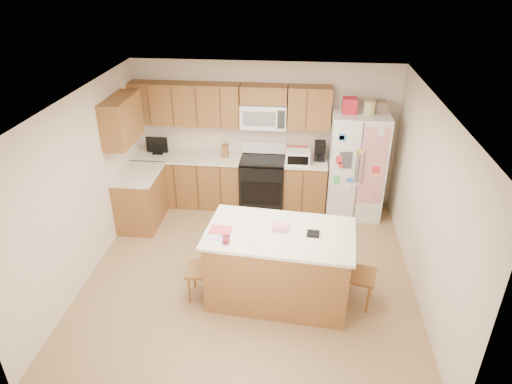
# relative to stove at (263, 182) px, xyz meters

# --- Properties ---
(ground) EXTENTS (4.50, 4.50, 0.00)m
(ground) POSITION_rel_stove_xyz_m (0.00, -1.94, -0.47)
(ground) COLOR #9C744D
(ground) RESTS_ON ground
(room_shell) EXTENTS (4.60, 4.60, 2.52)m
(room_shell) POSITION_rel_stove_xyz_m (0.00, -1.94, 0.97)
(room_shell) COLOR beige
(room_shell) RESTS_ON ground
(cabinetry) EXTENTS (3.36, 1.56, 2.15)m
(cabinetry) POSITION_rel_stove_xyz_m (-0.98, -0.15, 0.44)
(cabinetry) COLOR brown
(cabinetry) RESTS_ON ground
(stove) EXTENTS (0.76, 0.65, 1.13)m
(stove) POSITION_rel_stove_xyz_m (0.00, 0.00, 0.00)
(stove) COLOR black
(stove) RESTS_ON ground
(refrigerator) EXTENTS (0.90, 0.79, 2.04)m
(refrigerator) POSITION_rel_stove_xyz_m (1.57, -0.06, 0.45)
(refrigerator) COLOR white
(refrigerator) RESTS_ON ground
(island) EXTENTS (1.91, 1.22, 1.09)m
(island) POSITION_rel_stove_xyz_m (0.43, -2.40, 0.03)
(island) COLOR brown
(island) RESTS_ON ground
(windsor_chair_left) EXTENTS (0.38, 0.40, 0.90)m
(windsor_chair_left) POSITION_rel_stove_xyz_m (-0.55, -2.49, -0.05)
(windsor_chair_left) COLOR brown
(windsor_chair_left) RESTS_ON ground
(windsor_chair_back) EXTENTS (0.42, 0.41, 0.87)m
(windsor_chair_back) POSITION_rel_stove_xyz_m (0.49, -1.68, -0.06)
(windsor_chair_back) COLOR brown
(windsor_chair_back) RESTS_ON ground
(windsor_chair_right) EXTENTS (0.47, 0.48, 0.94)m
(windsor_chair_right) POSITION_rel_stove_xyz_m (1.43, -2.41, -0.03)
(windsor_chair_right) COLOR brown
(windsor_chair_right) RESTS_ON ground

